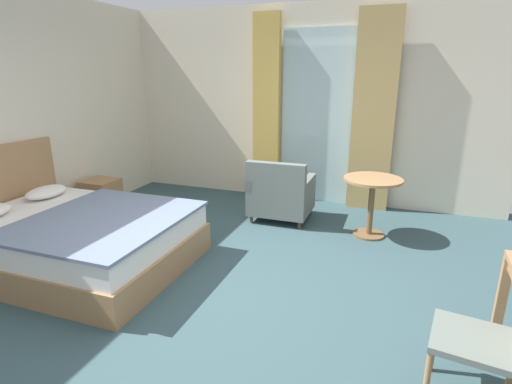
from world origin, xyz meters
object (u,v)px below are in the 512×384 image
(bed, at_px, (73,237))
(armchair_by_window, at_px, (281,195))
(nightstand, at_px, (101,197))
(round_cafe_table, at_px, (372,193))
(desk_chair, at_px, (496,336))

(bed, height_order, armchair_by_window, bed)
(nightstand, height_order, round_cafe_table, round_cafe_table)
(desk_chair, distance_m, round_cafe_table, 2.62)
(nightstand, height_order, desk_chair, desk_chair)
(nightstand, relative_size, round_cafe_table, 0.67)
(bed, bearing_deg, desk_chair, -10.11)
(armchair_by_window, relative_size, round_cafe_table, 1.15)
(nightstand, bearing_deg, round_cafe_table, 7.55)
(round_cafe_table, bearing_deg, bed, -147.03)
(desk_chair, xyz_separation_m, round_cafe_table, (-0.87, 2.47, 0.03))
(nightstand, relative_size, desk_chair, 0.54)
(nightstand, distance_m, desk_chair, 4.90)
(desk_chair, bearing_deg, nightstand, 155.94)
(bed, relative_size, armchair_by_window, 2.71)
(bed, relative_size, desk_chair, 2.49)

